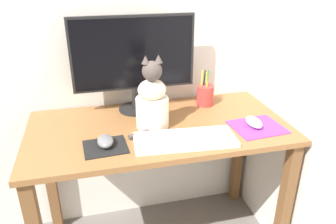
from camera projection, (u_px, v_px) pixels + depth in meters
name	position (u px, v px, depth m)	size (l,w,h in m)	color
desk	(159.00, 147.00, 1.53)	(1.16, 0.58, 0.71)	brown
monitor	(134.00, 58.00, 1.53)	(0.58, 0.17, 0.46)	black
keyboard	(185.00, 139.00, 1.34)	(0.43, 0.20, 0.02)	silver
mousepad_left	(105.00, 147.00, 1.30)	(0.18, 0.16, 0.00)	black
mousepad_right	(257.00, 127.00, 1.46)	(0.23, 0.21, 0.00)	purple
computer_mouse_left	(105.00, 141.00, 1.30)	(0.06, 0.10, 0.04)	slate
computer_mouse_right	(254.00, 122.00, 1.46)	(0.06, 0.11, 0.04)	white
cat	(152.00, 101.00, 1.42)	(0.20, 0.18, 0.33)	beige
pen_cup	(205.00, 95.00, 1.67)	(0.09, 0.09, 0.18)	#B23833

